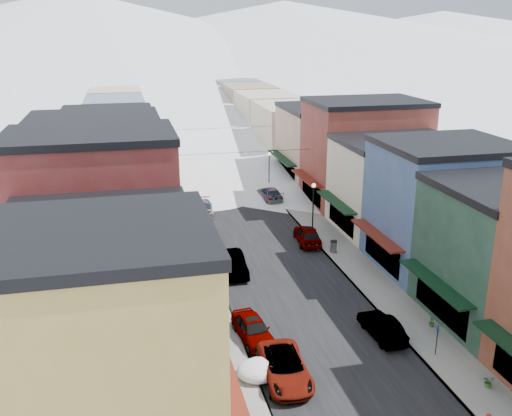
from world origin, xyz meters
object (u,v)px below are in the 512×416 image
car_silver_sedan (253,329)px  car_white_suv (285,367)px  car_green_sedan (382,327)px  trash_can (334,246)px  car_dark_hatch (233,263)px  streetlamp_near (313,201)px

car_silver_sedan → car_white_suv: bearing=-87.1°
car_white_suv → car_silver_sedan: car_silver_sedan is taller
car_white_suv → car_green_sedan: 7.94m
car_silver_sedan → trash_can: size_ratio=4.35×
car_dark_hatch → car_green_sedan: bearing=-58.3°
streetlamp_near → car_green_sedan: bearing=-95.5°
car_silver_sedan → trash_can: (10.04, 12.33, -0.09)m
trash_can → streetlamp_near: 6.25m
car_white_suv → trash_can: 19.22m
car_green_sedan → car_silver_sedan: bearing=-13.3°
car_white_suv → car_dark_hatch: (-0.11, 14.90, 0.08)m
car_dark_hatch → streetlamp_near: 12.34m
car_white_suv → car_green_sedan: size_ratio=1.24×
car_silver_sedan → car_dark_hatch: (0.69, 10.37, 0.04)m
car_white_suv → car_silver_sedan: (-0.80, 4.53, 0.03)m
car_white_suv → car_green_sedan: car_white_suv is taller
car_white_suv → streetlamp_near: streetlamp_near is taller
trash_can → streetlamp_near: size_ratio=0.22×
trash_can → streetlamp_near: streetlamp_near is taller
trash_can → car_dark_hatch: bearing=-168.2°
car_green_sedan → streetlamp_near: size_ratio=0.92×
car_silver_sedan → car_dark_hatch: size_ratio=0.91×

